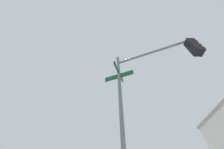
% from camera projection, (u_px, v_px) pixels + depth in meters
% --- Properties ---
extents(traffic_signal_near, '(1.70, 3.25, 5.94)m').
position_uv_depth(traffic_signal_near, '(156.00, 76.00, 4.06)').
color(traffic_signal_near, slate).
rests_on(traffic_signal_near, ground_plane).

